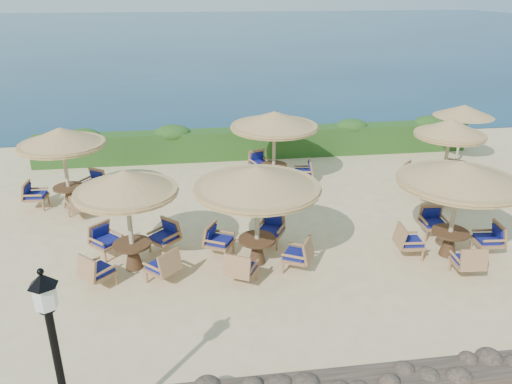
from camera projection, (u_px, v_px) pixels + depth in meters
name	position (u px, v px, depth m)	size (l,w,h in m)	color
ground	(293.00, 235.00, 14.42)	(120.00, 120.00, 0.00)	beige
sea	(201.00, 31.00, 78.42)	(160.00, 160.00, 0.00)	#0A2745
hedge	(258.00, 143.00, 20.77)	(18.00, 0.90, 1.20)	#1E4315
lamp_post	(61.00, 381.00, 6.99)	(0.44, 0.44, 3.31)	black
extra_parasol	(464.00, 111.00, 19.33)	(2.30, 2.30, 2.41)	tan
cafe_set_0	(128.00, 205.00, 12.09)	(2.52, 2.52, 2.65)	tan
cafe_set_1	(257.00, 195.00, 12.27)	(3.17, 3.17, 2.65)	tan
cafe_set_2	(458.00, 189.00, 12.63)	(3.14, 3.14, 2.65)	tan
cafe_set_3	(63.00, 152.00, 15.55)	(2.76, 2.77, 2.65)	tan
cafe_set_4	(274.00, 131.00, 17.46)	(3.09, 3.09, 2.65)	tan
cafe_set_5	(448.00, 147.00, 16.65)	(2.48, 2.48, 2.65)	tan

